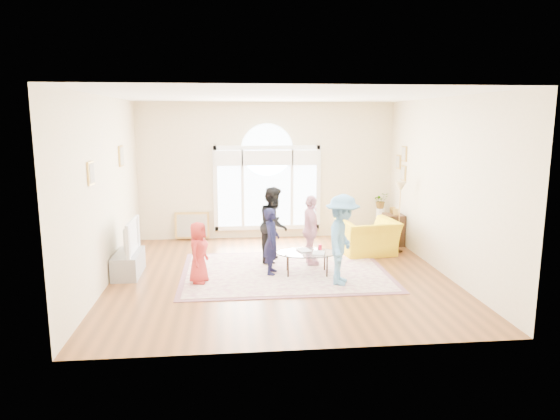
{
  "coord_description": "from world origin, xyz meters",
  "views": [
    {
      "loc": [
        -0.88,
        -8.69,
        2.82
      ],
      "look_at": [
        0.03,
        0.3,
        1.16
      ],
      "focal_mm": 32.0,
      "sensor_mm": 36.0,
      "label": 1
    }
  ],
  "objects": [
    {
      "name": "ground",
      "position": [
        0.0,
        0.0,
        0.0
      ],
      "size": [
        6.0,
        6.0,
        0.0
      ],
      "primitive_type": "plane",
      "color": "brown",
      "rests_on": "ground"
    },
    {
      "name": "child_red",
      "position": [
        -1.44,
        -0.3,
        0.55
      ],
      "size": [
        0.48,
        0.6,
        1.07
      ],
      "primitive_type": "imported",
      "rotation": [
        0.0,
        0.0,
        1.26
      ],
      "color": "#B62D29",
      "rests_on": "area_rug"
    },
    {
      "name": "coffee_table",
      "position": [
        0.5,
        -0.0,
        0.4
      ],
      "size": [
        1.15,
        0.79,
        0.54
      ],
      "rotation": [
        0.0,
        0.0,
        -0.08
      ],
      "color": "silver",
      "rests_on": "ground"
    },
    {
      "name": "child_blue",
      "position": [
        1.0,
        -0.61,
        0.79
      ],
      "size": [
        0.9,
        1.14,
        1.55
      ],
      "primitive_type": "imported",
      "rotation": [
        0.0,
        0.0,
        1.2
      ],
      "color": "#5A97CA",
      "rests_on": "area_rug"
    },
    {
      "name": "leaning_picture",
      "position": [
        -1.78,
        2.9,
        0.0
      ],
      "size": [
        0.8,
        0.14,
        0.62
      ],
      "primitive_type": "cube",
      "rotation": [
        -0.14,
        0.0,
        0.0
      ],
      "color": "tan",
      "rests_on": "ground"
    },
    {
      "name": "armchair",
      "position": [
        1.98,
        1.25,
        0.37
      ],
      "size": [
        1.27,
        1.15,
        0.74
      ],
      "primitive_type": "imported",
      "rotation": [
        0.0,
        0.0,
        3.29
      ],
      "color": "yellow",
      "rests_on": "ground"
    },
    {
      "name": "floor_lamp",
      "position": [
        2.7,
        1.4,
        1.28
      ],
      "size": [
        0.32,
        0.32,
        1.51
      ],
      "color": "black",
      "rests_on": "ground"
    },
    {
      "name": "child_black",
      "position": [
        -0.03,
        0.89,
        0.76
      ],
      "size": [
        0.73,
        0.85,
        1.49
      ],
      "primitive_type": "imported",
      "rotation": [
        0.0,
        0.0,
        1.31
      ],
      "color": "black",
      "rests_on": "area_rug"
    },
    {
      "name": "child_pink",
      "position": [
        0.66,
        0.59,
        0.7
      ],
      "size": [
        0.34,
        0.8,
        1.36
      ],
      "primitive_type": "imported",
      "rotation": [
        0.0,
        0.0,
        1.58
      ],
      "color": "#E8A4B5",
      "rests_on": "area_rug"
    },
    {
      "name": "rug_border",
      "position": [
        0.11,
        0.18,
        0.01
      ],
      "size": [
        3.8,
        2.8,
        0.01
      ],
      "primitive_type": "cube",
      "color": "#7E4F58",
      "rests_on": "ground"
    },
    {
      "name": "potted_plant",
      "position": [
        2.7,
        2.75,
        0.89
      ],
      "size": [
        0.37,
        0.33,
        0.38
      ],
      "primitive_type": "imported",
      "rotation": [
        0.0,
        0.0,
        0.12
      ],
      "color": "#33722D",
      "rests_on": "plant_pedestal"
    },
    {
      "name": "area_rug",
      "position": [
        0.11,
        0.18,
        0.01
      ],
      "size": [
        3.6,
        2.6,
        0.02
      ],
      "primitive_type": "cube",
      "color": "beige",
      "rests_on": "ground"
    },
    {
      "name": "television",
      "position": [
        -2.74,
        0.3,
        0.72
      ],
      "size": [
        0.17,
        1.05,
        0.6
      ],
      "color": "black",
      "rests_on": "tv_console"
    },
    {
      "name": "tv_console",
      "position": [
        -2.75,
        0.3,
        0.21
      ],
      "size": [
        0.45,
        1.0,
        0.42
      ],
      "primitive_type": "cube",
      "color": "gray",
      "rests_on": "ground"
    },
    {
      "name": "side_cabinet",
      "position": [
        2.78,
        1.99,
        0.35
      ],
      "size": [
        0.4,
        0.5,
        0.7
      ],
      "primitive_type": "cube",
      "color": "black",
      "rests_on": "ground"
    },
    {
      "name": "child_navy",
      "position": [
        -0.14,
        0.08,
        0.63
      ],
      "size": [
        0.37,
        0.49,
        1.21
      ],
      "primitive_type": "imported",
      "rotation": [
        0.0,
        0.0,
        1.37
      ],
      "color": "black",
      "rests_on": "area_rug"
    },
    {
      "name": "plant_pedestal",
      "position": [
        2.7,
        2.75,
        0.35
      ],
      "size": [
        0.2,
        0.2,
        0.7
      ],
      "primitive_type": "cylinder",
      "color": "white",
      "rests_on": "ground"
    },
    {
      "name": "room_shell",
      "position": [
        0.01,
        2.83,
        1.57
      ],
      "size": [
        6.0,
        6.0,
        6.0
      ],
      "color": "beige",
      "rests_on": "ground"
    }
  ]
}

